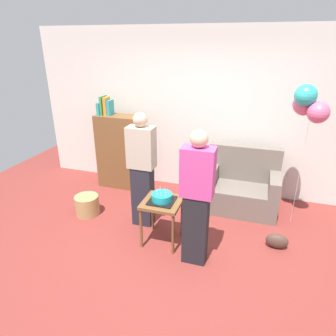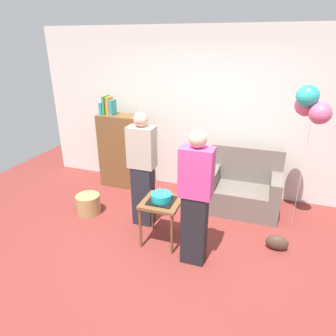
{
  "view_description": "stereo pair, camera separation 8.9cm",
  "coord_description": "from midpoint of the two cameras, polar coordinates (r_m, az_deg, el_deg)",
  "views": [
    {
      "loc": [
        0.92,
        -2.85,
        2.46
      ],
      "look_at": [
        -0.15,
        0.53,
        0.95
      ],
      "focal_mm": 32.06,
      "sensor_mm": 36.0,
      "label": 1
    },
    {
      "loc": [
        1.01,
        -2.83,
        2.46
      ],
      "look_at": [
        -0.15,
        0.53,
        0.95
      ],
      "focal_mm": 32.06,
      "sensor_mm": 36.0,
      "label": 2
    }
  ],
  "objects": [
    {
      "name": "ground_plane",
      "position": [
        3.88,
        0.26,
        -16.32
      ],
      "size": [
        8.0,
        8.0,
        0.0
      ],
      "primitive_type": "plane",
      "color": "maroon"
    },
    {
      "name": "wall_back",
      "position": [
        5.11,
        7.87,
        10.27
      ],
      "size": [
        6.0,
        0.1,
        2.7
      ],
      "primitive_type": "cube",
      "color": "silver",
      "rests_on": "ground_plane"
    },
    {
      "name": "couch",
      "position": [
        4.82,
        14.56,
        -3.83
      ],
      "size": [
        1.1,
        0.7,
        0.96
      ],
      "color": "#6B6056",
      "rests_on": "ground_plane"
    },
    {
      "name": "bookshelf",
      "position": [
        5.37,
        -8.15,
        3.36
      ],
      "size": [
        0.8,
        0.36,
        1.61
      ],
      "color": "brown",
      "rests_on": "ground_plane"
    },
    {
      "name": "side_table",
      "position": [
        3.84,
        -0.56,
        -7.48
      ],
      "size": [
        0.48,
        0.48,
        0.6
      ],
      "color": "brown",
      "rests_on": "ground_plane"
    },
    {
      "name": "birthday_cake",
      "position": [
        3.77,
        -0.57,
        -5.63
      ],
      "size": [
        0.32,
        0.32,
        0.17
      ],
      "color": "black",
      "rests_on": "side_table"
    },
    {
      "name": "person_blowing_candles",
      "position": [
        4.1,
        -4.27,
        -0.39
      ],
      "size": [
        0.36,
        0.22,
        1.63
      ],
      "rotation": [
        0.0,
        0.0,
        -0.37
      ],
      "color": "#23232D",
      "rests_on": "ground_plane"
    },
    {
      "name": "person_holding_cake",
      "position": [
        3.37,
        5.98,
        -5.96
      ],
      "size": [
        0.36,
        0.22,
        1.63
      ],
      "rotation": [
        0.0,
        0.0,
        2.7
      ],
      "color": "black",
      "rests_on": "ground_plane"
    },
    {
      "name": "wicker_basket",
      "position": [
        4.78,
        -14.38,
        -6.67
      ],
      "size": [
        0.36,
        0.36,
        0.3
      ],
      "primitive_type": "cylinder",
      "color": "#A88451",
      "rests_on": "ground_plane"
    },
    {
      "name": "handbag",
      "position": [
        4.17,
        20.61,
        -13.15
      ],
      "size": [
        0.28,
        0.14,
        0.2
      ],
      "primitive_type": "ellipsoid",
      "color": "#473328",
      "rests_on": "ground_plane"
    },
    {
      "name": "balloon_bunch",
      "position": [
        4.21,
        26.08,
        10.79
      ],
      "size": [
        0.44,
        0.47,
        1.98
      ],
      "color": "silver",
      "rests_on": "ground_plane"
    }
  ]
}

